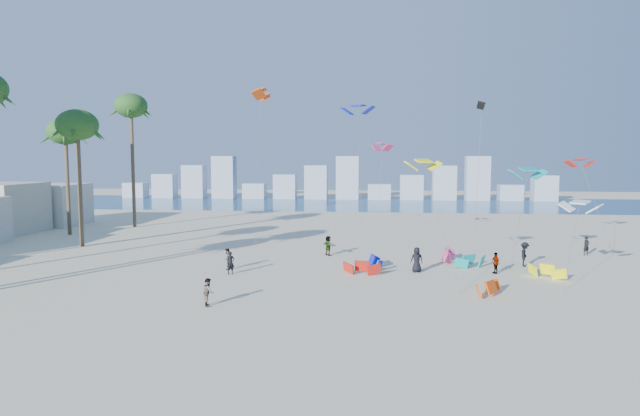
# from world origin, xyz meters

# --- Properties ---
(ground) EXTENTS (220.00, 220.00, 0.00)m
(ground) POSITION_xyz_m (0.00, 0.00, 0.00)
(ground) COLOR beige
(ground) RESTS_ON ground
(ocean) EXTENTS (220.00, 220.00, 0.00)m
(ocean) POSITION_xyz_m (0.00, 72.00, 0.01)
(ocean) COLOR navy
(ocean) RESTS_ON ground
(kitesurfer_near) EXTENTS (0.71, 0.67, 1.64)m
(kitesurfer_near) POSITION_xyz_m (-3.07, 12.52, 0.82)
(kitesurfer_near) COLOR black
(kitesurfer_near) RESTS_ON ground
(kitesurfer_mid) EXTENTS (0.82, 0.92, 1.57)m
(kitesurfer_mid) POSITION_xyz_m (-2.12, 4.33, 0.78)
(kitesurfer_mid) COLOR gray
(kitesurfer_mid) RESTS_ON ground
(kitesurfers_far) EXTENTS (29.56, 9.71, 1.88)m
(kitesurfers_far) POSITION_xyz_m (10.70, 17.43, 0.87)
(kitesurfers_far) COLOR black
(kitesurfers_far) RESTS_ON ground
(grounded_kites) EXTENTS (15.87, 14.00, 0.96)m
(grounded_kites) POSITION_xyz_m (12.23, 14.78, 0.45)
(grounded_kites) COLOR #0B18C1
(grounded_kites) RESTS_ON ground
(flying_kites) EXTENTS (32.17, 24.28, 15.23)m
(flying_kites) POSITION_xyz_m (10.21, 23.85, 10.74)
(flying_kites) COLOR #FFFB0D
(flying_kites) RESTS_ON ground
(palm_row) EXTENTS (10.10, 44.80, 15.74)m
(palm_row) POSITION_xyz_m (-22.48, 16.16, 11.96)
(palm_row) COLOR brown
(palm_row) RESTS_ON ground
(distant_skyline) EXTENTS (85.00, 3.00, 8.40)m
(distant_skyline) POSITION_xyz_m (-1.19, 82.00, 3.09)
(distant_skyline) COLOR #9EADBF
(distant_skyline) RESTS_ON ground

